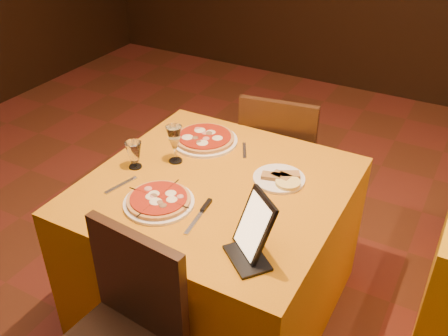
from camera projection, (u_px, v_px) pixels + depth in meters
The scene contains 11 objects.
main_table at pixel (217, 248), 2.40m from camera, with size 1.10×1.10×0.75m, color #C3760C.
chair_main_far at pixel (283, 159), 2.94m from camera, with size 0.37×0.37×0.91m, color black, non-canonical shape.
pizza_near at pixel (159, 201), 2.07m from camera, with size 0.30×0.30×0.03m.
pizza_far at pixel (205, 139), 2.51m from camera, with size 0.33×0.33×0.03m.
cutlet_dish at pixel (279, 178), 2.22m from camera, with size 0.23×0.23×0.03m.
wine_glass at pixel (175, 144), 2.31m from camera, with size 0.08×0.08×0.19m, color #E0D17F, non-canonical shape.
water_glass at pixel (134, 155), 2.28m from camera, with size 0.06×0.06×0.13m, color silver, non-canonical shape.
tablet at pixel (254, 225), 1.77m from camera, with size 0.17×0.01×0.24m, color black.
knife at pixel (198, 218), 1.99m from camera, with size 0.22×0.02×0.01m, color silver.
fork_near at pixel (121, 185), 2.19m from camera, with size 0.17×0.02×0.01m, color #ACABB1.
fork_far at pixel (244, 150), 2.44m from camera, with size 0.15×0.02×0.01m, color #B0AFB6.
Camera 1 is at (0.87, -1.13, 2.00)m, focal length 40.00 mm.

